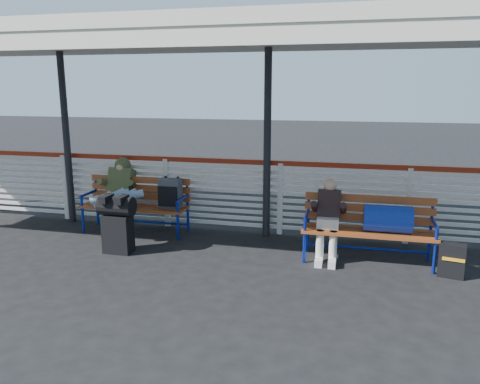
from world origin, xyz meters
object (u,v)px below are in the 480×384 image
(bench_left, at_px, (148,197))
(suitcase_side, at_px, (452,260))
(traveler_man, at_px, (118,194))
(luggage_stack, at_px, (117,222))
(bench_right, at_px, (379,221))
(companion_person, at_px, (328,218))

(bench_left, xyz_separation_m, suitcase_side, (4.59, -0.85, -0.38))
(bench_left, relative_size, traveler_man, 1.10)
(luggage_stack, relative_size, suitcase_side, 1.93)
(bench_right, bearing_deg, bench_left, 171.49)
(luggage_stack, xyz_separation_m, bench_left, (0.03, 1.03, 0.14))
(companion_person, bearing_deg, traveler_man, 176.43)
(luggage_stack, relative_size, companion_person, 0.75)
(luggage_stack, bearing_deg, suitcase_side, 3.12)
(bench_right, relative_size, suitcase_side, 4.06)
(bench_right, distance_m, companion_person, 0.69)
(bench_left, xyz_separation_m, bench_right, (3.68, -0.55, 0.00))
(luggage_stack, bearing_deg, companion_person, 9.88)
(luggage_stack, height_order, bench_left, bench_left)
(traveler_man, relative_size, suitcase_side, 3.69)
(companion_person, height_order, suitcase_side, companion_person)
(bench_left, xyz_separation_m, traveler_man, (-0.37, -0.34, 0.11))
(bench_right, xyz_separation_m, traveler_man, (-4.06, 0.21, 0.11))
(bench_left, relative_size, companion_person, 1.57)
(luggage_stack, bearing_deg, bench_right, 8.23)
(traveler_man, bearing_deg, bench_right, -2.95)
(companion_person, bearing_deg, luggage_stack, -171.03)
(luggage_stack, distance_m, traveler_man, 0.81)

